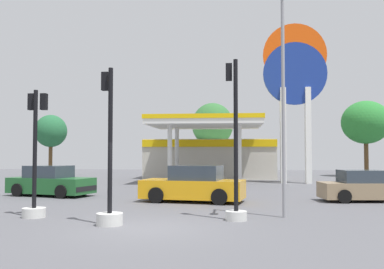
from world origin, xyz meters
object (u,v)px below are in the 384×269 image
(station_pole_sign, at_px, (295,81))
(car_2, at_px, (364,187))
(tree_1, at_px, (213,125))
(tree_2, at_px, (366,123))
(traffic_signal_0, at_px, (35,176))
(car_1, at_px, (51,182))
(tree_0, at_px, (51,131))
(traffic_signal_1, at_px, (235,169))
(traffic_signal_2, at_px, (109,186))
(corner_streetlamp, at_px, (284,83))
(car_0, at_px, (193,185))

(station_pole_sign, distance_m, car_2, 13.59)
(tree_1, height_order, tree_2, tree_2)
(car_2, distance_m, traffic_signal_0, 14.07)
(car_2, relative_size, traffic_signal_0, 0.94)
(car_1, xyz_separation_m, tree_0, (-8.24, 18.89, 3.60))
(traffic_signal_1, relative_size, tree_1, 0.76)
(tree_0, bearing_deg, traffic_signal_2, -63.31)
(traffic_signal_2, height_order, corner_streetlamp, corner_streetlamp)
(tree_2, bearing_deg, car_0, -122.42)
(car_0, bearing_deg, tree_1, 90.34)
(tree_0, bearing_deg, tree_2, 2.83)
(car_0, distance_m, traffic_signal_0, 7.22)
(tree_1, bearing_deg, tree_0, -178.09)
(car_2, relative_size, corner_streetlamp, 0.53)
(car_1, bearing_deg, station_pole_sign, 37.33)
(car_1, bearing_deg, corner_streetlamp, -31.09)
(station_pole_sign, relative_size, car_0, 2.43)
(car_2, height_order, traffic_signal_0, traffic_signal_0)
(car_0, bearing_deg, traffic_signal_1, -70.64)
(corner_streetlamp, bearing_deg, car_1, 148.91)
(traffic_signal_1, distance_m, traffic_signal_2, 4.06)
(traffic_signal_2, bearing_deg, tree_0, 116.69)
(car_0, distance_m, tree_2, 26.86)
(station_pole_sign, distance_m, tree_1, 11.24)
(station_pole_sign, relative_size, car_2, 2.86)
(car_2, bearing_deg, tree_2, 73.16)
(traffic_signal_2, xyz_separation_m, tree_1, (1.84, 27.96, 3.70))
(car_1, bearing_deg, traffic_signal_2, -56.98)
(tree_0, distance_m, corner_streetlamp, 31.99)
(car_2, bearing_deg, traffic_signal_2, -142.46)
(car_1, relative_size, traffic_signal_0, 1.07)
(car_2, bearing_deg, tree_1, 110.88)
(station_pole_sign, xyz_separation_m, traffic_signal_0, (-11.28, -17.78, -6.03))
(traffic_signal_1, relative_size, corner_streetlamp, 0.69)
(tree_2, bearing_deg, traffic_signal_0, -124.79)
(traffic_signal_0, relative_size, tree_2, 0.61)
(tree_2, xyz_separation_m, corner_streetlamp, (-10.71, -27.02, -0.52))
(traffic_signal_2, bearing_deg, tree_1, 86.23)
(traffic_signal_2, bearing_deg, traffic_signal_1, 19.06)
(car_0, xyz_separation_m, tree_1, (-0.13, 21.41, 4.14))
(station_pole_sign, distance_m, corner_streetlamp, 17.68)
(traffic_signal_0, relative_size, tree_0, 0.74)
(car_0, relative_size, tree_1, 0.69)
(station_pole_sign, height_order, traffic_signal_0, station_pole_sign)
(traffic_signal_2, height_order, tree_1, tree_1)
(car_0, xyz_separation_m, traffic_signal_2, (-1.97, -6.55, 0.44))
(traffic_signal_1, relative_size, tree_2, 0.74)
(car_0, distance_m, corner_streetlamp, 6.95)
(corner_streetlamp, bearing_deg, tree_2, 68.37)
(car_2, distance_m, tree_1, 22.38)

